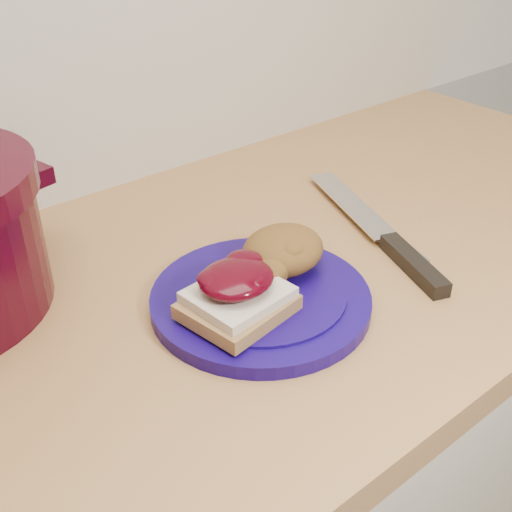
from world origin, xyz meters
TOP-DOWN VIEW (x-y plane):
  - plate at (0.04, 1.43)m, footprint 0.25×0.25m
  - sandwich at (0.00, 1.42)m, footprint 0.11×0.10m
  - stuffing_mound at (0.09, 1.45)m, footprint 0.10×0.09m
  - chef_knife at (0.24, 1.41)m, footprint 0.14×0.32m
  - butter_knife at (0.27, 1.45)m, footprint 0.06×0.17m

SIDE VIEW (x-z plane):
  - butter_knife at x=0.27m, z-range 0.90..0.91m
  - plate at x=0.04m, z-range 0.90..0.92m
  - chef_knife at x=0.24m, z-range 0.90..0.92m
  - sandwich at x=0.00m, z-range 0.92..0.97m
  - stuffing_mound at x=0.09m, z-range 0.92..0.97m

